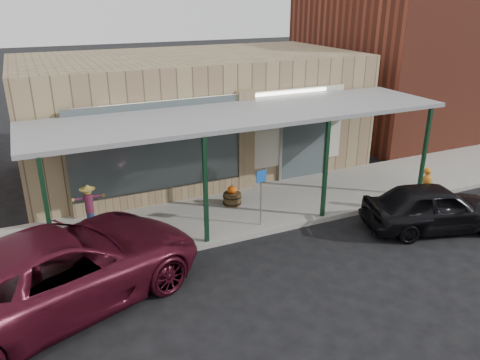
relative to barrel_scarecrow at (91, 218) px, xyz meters
name	(u,v)px	position (x,y,z in m)	size (l,w,h in m)	color
ground	(310,271)	(4.46, -3.82, -0.63)	(120.00, 120.00, 0.00)	black
sidewalk	(245,210)	(4.46, -0.22, -0.56)	(40.00, 3.20, 0.15)	gray
storefront	(193,113)	(4.46, 4.35, 1.46)	(12.00, 6.25, 4.20)	#907D58
awning	(246,115)	(4.46, -0.26, 2.38)	(12.00, 3.00, 3.04)	gray
block_buildings_near	(231,61)	(6.46, 5.38, 3.13)	(61.00, 8.00, 8.00)	brown
barrel_scarecrow	(91,218)	(0.00, 0.00, 0.00)	(0.84, 0.71, 1.43)	brown
barrel_pumpkin	(232,197)	(4.20, 0.17, -0.25)	(0.66, 0.66, 0.65)	brown
handicap_sign	(261,190)	(4.36, -1.42, 0.56)	(0.33, 0.09, 1.62)	gray
parked_sedan	(434,207)	(8.76, -3.41, 0.04)	(4.22, 2.61, 1.53)	black
car_maroon	(61,269)	(-0.98, -2.71, 0.22)	(2.82, 6.12, 1.70)	#460E1C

